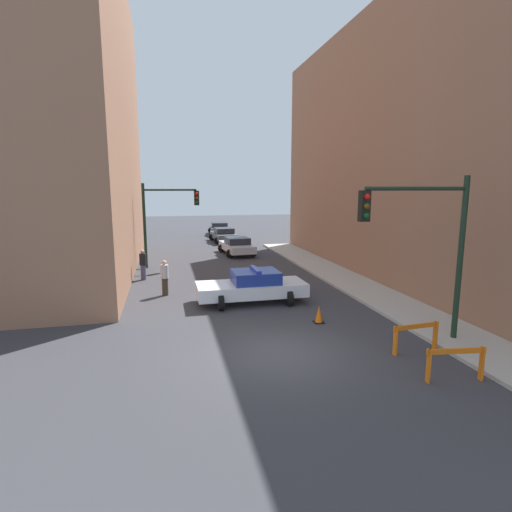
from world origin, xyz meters
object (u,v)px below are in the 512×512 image
at_px(traffic_light_far, 163,213).
at_px(barrier_mid, 456,359).
at_px(parked_car_near, 237,246).
at_px(barrier_back, 416,333).
at_px(police_car, 252,286).
at_px(traffic_light_near, 430,235).
at_px(pedestrian_crossing, 165,277).
at_px(parked_car_far, 219,228).
at_px(traffic_cone, 319,314).
at_px(pedestrian_corner, 143,264).
at_px(parked_car_mid, 224,235).

xyz_separation_m(traffic_light_far, barrier_mid, (7.28, -16.99, -2.78)).
distance_m(parked_car_near, barrier_back, 18.95).
xyz_separation_m(police_car, parked_car_near, (1.56, 12.50, -0.05)).
relative_size(police_car, barrier_back, 2.95).
height_order(traffic_light_near, pedestrian_crossing, traffic_light_near).
xyz_separation_m(parked_car_near, parked_car_far, (0.41, 12.82, 0.00)).
bearing_deg(parked_car_near, traffic_cone, -93.63).
xyz_separation_m(police_car, pedestrian_corner, (-4.84, 5.52, 0.14)).
bearing_deg(parked_car_near, parked_car_far, 83.48).
bearing_deg(pedestrian_crossing, traffic_light_far, 176.90).
relative_size(traffic_light_near, parked_car_far, 1.18).
distance_m(parked_car_mid, barrier_back, 26.01).
xyz_separation_m(traffic_light_near, parked_car_far, (-2.34, 31.10, -2.86)).
height_order(traffic_light_far, parked_car_far, traffic_light_far).
bearing_deg(parked_car_near, parked_car_mid, 84.95).
bearing_deg(pedestrian_corner, barrier_mid, -17.86).
bearing_deg(parked_car_mid, traffic_light_far, -119.77).
height_order(parked_car_mid, pedestrian_corner, pedestrian_corner).
bearing_deg(barrier_back, pedestrian_crossing, 131.47).
bearing_deg(traffic_light_far, police_car, -67.09).
bearing_deg(police_car, pedestrian_crossing, 60.99).
distance_m(traffic_light_far, pedestrian_crossing, 7.24).
height_order(police_car, parked_car_near, police_car).
xyz_separation_m(police_car, parked_car_far, (1.97, 25.33, -0.05)).
bearing_deg(parked_car_near, barrier_back, -88.22).
height_order(parked_car_far, pedestrian_crossing, pedestrian_crossing).
bearing_deg(traffic_cone, traffic_light_far, 114.97).
relative_size(traffic_light_near, barrier_mid, 3.26).
bearing_deg(police_car, barrier_back, -150.10).
bearing_deg(traffic_light_near, traffic_light_far, 118.84).
height_order(pedestrian_corner, traffic_cone, pedestrian_corner).
relative_size(parked_car_near, barrier_back, 2.77).
distance_m(parked_car_mid, traffic_cone, 22.74).
height_order(traffic_light_far, traffic_cone, traffic_light_far).
bearing_deg(traffic_light_far, barrier_back, -63.92).
xyz_separation_m(parked_car_mid, barrier_mid, (1.96, -27.79, -0.06)).
distance_m(traffic_light_far, parked_car_mid, 12.34).
distance_m(traffic_light_far, barrier_mid, 18.70).
bearing_deg(parked_car_near, pedestrian_crossing, -121.30).
bearing_deg(parked_car_near, traffic_light_far, -149.65).
relative_size(police_car, pedestrian_crossing, 2.84).
height_order(parked_car_near, parked_car_far, same).
bearing_deg(parked_car_mid, barrier_back, -88.92).
bearing_deg(parked_car_far, police_car, -91.15).
bearing_deg(police_car, traffic_light_far, 22.60).
xyz_separation_m(traffic_light_near, pedestrian_corner, (-9.15, 11.30, -2.67)).
height_order(traffic_light_near, traffic_cone, traffic_light_near).
relative_size(parked_car_far, pedestrian_crossing, 2.65).
bearing_deg(pedestrian_crossing, traffic_cone, 43.73).
bearing_deg(police_car, parked_car_far, -4.76).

